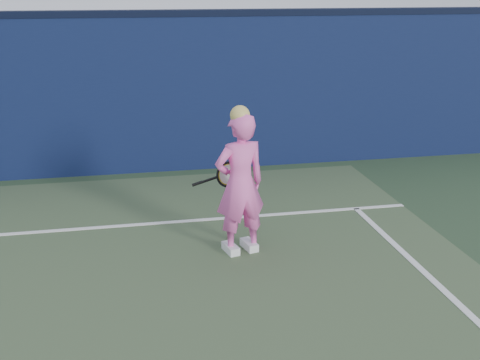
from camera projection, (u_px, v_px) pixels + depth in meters
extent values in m
cube|color=#0D173C|center=(12.00, 100.00, 9.43)|extent=(24.00, 0.40, 2.50)
cube|color=black|center=(2.00, 15.00, 9.02)|extent=(24.00, 0.42, 0.10)
imported|color=#FE62C0|center=(240.00, 184.00, 6.82)|extent=(0.68, 0.52, 1.66)
sphere|color=#DBC462|center=(240.00, 115.00, 6.57)|extent=(0.22, 0.22, 0.22)
cube|color=white|center=(249.00, 245.00, 7.11)|extent=(0.18, 0.30, 0.10)
cube|color=white|center=(231.00, 249.00, 7.01)|extent=(0.18, 0.30, 0.10)
torus|color=black|center=(229.00, 174.00, 7.17)|extent=(0.32, 0.13, 0.32)
torus|color=gold|center=(229.00, 174.00, 7.17)|extent=(0.26, 0.10, 0.26)
cylinder|color=beige|center=(229.00, 174.00, 7.17)|extent=(0.26, 0.09, 0.26)
cylinder|color=black|center=(209.00, 180.00, 7.16)|extent=(0.29, 0.05, 0.11)
cylinder|color=black|center=(197.00, 184.00, 7.17)|extent=(0.13, 0.05, 0.07)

